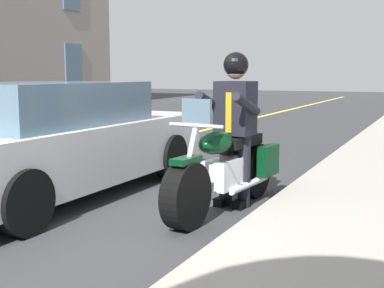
{
  "coord_description": "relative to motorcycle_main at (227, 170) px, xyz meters",
  "views": [
    {
      "loc": [
        4.12,
        3.6,
        1.5
      ],
      "look_at": [
        -0.79,
        1.22,
        0.75
      ],
      "focal_mm": 47.72,
      "sensor_mm": 36.0,
      "label": 1
    }
  ],
  "objects": [
    {
      "name": "ground_plane",
      "position": [
        1.03,
        -1.53,
        -0.45
      ],
      "size": [
        80.0,
        80.0,
        0.0
      ],
      "primitive_type": "plane",
      "color": "#333335"
    },
    {
      "name": "motorcycle_main",
      "position": [
        0.0,
        0.0,
        0.0
      ],
      "size": [
        2.22,
        0.72,
        1.26
      ],
      "color": "black",
      "rests_on": "ground_plane"
    },
    {
      "name": "rider_main",
      "position": [
        -0.19,
        0.01,
        0.58
      ],
      "size": [
        0.66,
        0.59,
        1.74
      ],
      "color": "black",
      "rests_on": "ground_plane"
    },
    {
      "name": "car_silver",
      "position": [
        0.29,
        -2.2,
        0.24
      ],
      "size": [
        4.6,
        1.92,
        1.4
      ],
      "color": "silver",
      "rests_on": "ground_plane"
    }
  ]
}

